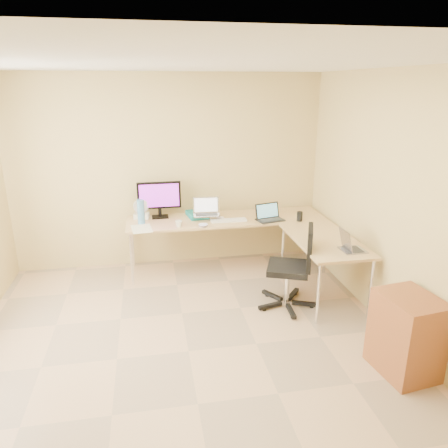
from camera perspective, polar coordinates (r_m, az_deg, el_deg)
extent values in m
plane|color=tan|center=(4.26, -4.80, -16.73)|extent=(4.50, 4.50, 0.00)
plane|color=white|center=(3.49, -6.00, 20.84)|extent=(4.50, 4.50, 0.00)
plane|color=tan|center=(5.85, -7.42, 6.91)|extent=(4.50, 0.00, 4.50)
plane|color=tan|center=(1.70, 2.49, -23.84)|extent=(4.50, 0.00, 4.50)
plane|color=tan|center=(4.37, 23.23, 1.68)|extent=(0.00, 4.50, 4.50)
cube|color=tan|center=(5.81, 0.35, -2.63)|extent=(2.65, 0.70, 0.73)
cube|color=tan|center=(5.20, 13.15, -5.74)|extent=(0.70, 1.30, 0.73)
cube|color=black|center=(5.71, -8.72, 3.26)|extent=(0.58, 0.19, 0.49)
cube|color=#167C7A|center=(5.76, -3.62, 1.29)|extent=(0.30, 0.38, 0.06)
cube|color=#ACAAB3|center=(5.59, -2.38, 2.30)|extent=(0.37, 0.29, 0.23)
cube|color=black|center=(5.59, 6.27, 1.56)|extent=(0.40, 0.33, 0.22)
cube|color=white|center=(5.56, 0.64, 0.50)|extent=(0.47, 0.13, 0.02)
ellipsoid|color=silver|center=(5.63, -0.52, 0.84)|extent=(0.12, 0.08, 0.04)
imported|color=silver|center=(5.35, -6.12, 0.04)|extent=(0.10, 0.10, 0.09)
cylinder|color=#B0AEC5|center=(5.35, -2.82, -0.20)|extent=(0.15, 0.15, 0.03)
cylinder|color=#4B87B8|center=(5.51, -11.14, 1.62)|extent=(0.11, 0.11, 0.32)
cube|color=silver|center=(5.35, -11.05, -0.63)|extent=(0.28, 0.37, 0.01)
cube|color=white|center=(5.78, -11.06, 1.11)|extent=(0.21, 0.17, 0.07)
cylinder|color=beige|center=(5.75, -11.12, 1.97)|extent=(0.24, 0.24, 0.25)
cylinder|color=black|center=(5.64, 10.16, 1.02)|extent=(0.10, 0.10, 0.13)
cube|color=#A2A1BC|center=(4.76, 17.09, -2.33)|extent=(0.30, 0.24, 0.20)
cube|color=black|center=(4.84, 8.63, -5.55)|extent=(0.76, 0.76, 0.98)
cube|color=#A16E40|center=(4.13, 23.38, -13.62)|extent=(0.50, 0.59, 0.74)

